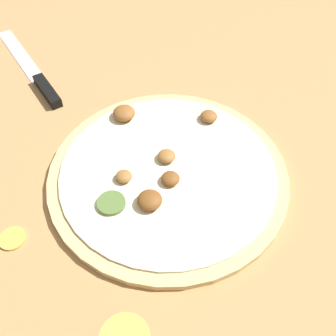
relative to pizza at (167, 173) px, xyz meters
The scene contains 4 objects.
ground_plane 0.01m from the pizza, 23.51° to the right, with size 3.00×3.00×0.00m, color tan.
pizza is the anchor object (origin of this frame).
knife 0.35m from the pizza, 152.32° to the left, with size 0.25×0.22×0.02m.
loose_cap 0.25m from the pizza, 136.87° to the right, with size 0.04×0.04×0.01m.
Camera 1 is at (0.11, -0.38, 0.49)m, focal length 42.00 mm.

